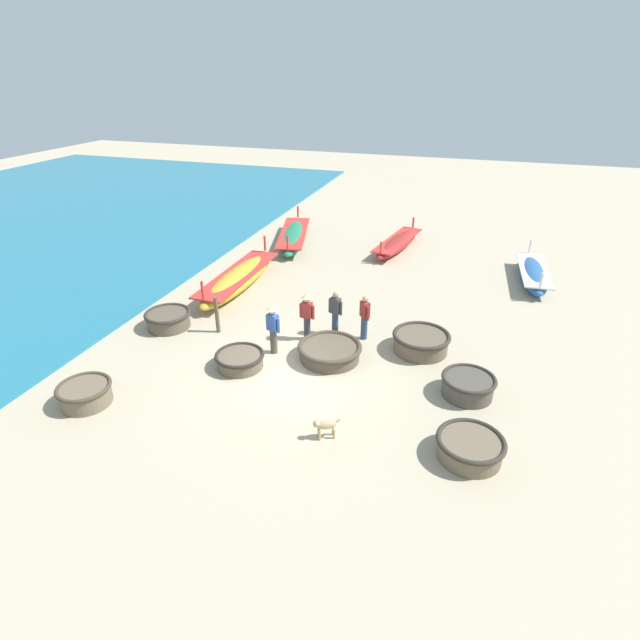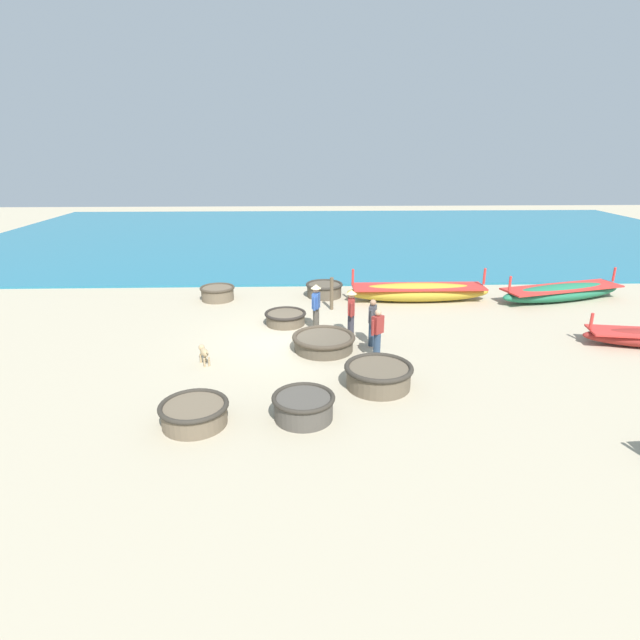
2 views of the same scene
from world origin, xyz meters
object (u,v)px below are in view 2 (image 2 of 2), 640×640
(long_boat_ochre_hull, at_px, (562,292))
(dog, at_px, (204,352))
(fisherman_standing_right, at_px, (316,304))
(mooring_post_mid_beach, at_px, (332,294))
(coracle_center, at_px, (217,293))
(coracle_beside_post, at_px, (194,413))
(coracle_nearest, at_px, (285,318))
(coracle_upturned, at_px, (378,375))
(fisherman_crouching, at_px, (377,332))
(long_boat_green_hull, at_px, (418,292))
(coracle_front_left, at_px, (303,406))
(fisherman_standing_left, at_px, (372,321))
(coracle_far_left, at_px, (324,289))
(coracle_tilted, at_px, (324,342))
(fisherman_hauling, at_px, (351,310))

(long_boat_ochre_hull, relative_size, dog, 9.39)
(long_boat_ochre_hull, height_order, dog, long_boat_ochre_hull)
(fisherman_standing_right, xyz_separation_m, mooring_post_mid_beach, (-2.37, 0.68, -0.30))
(coracle_center, bearing_deg, coracle_beside_post, 6.15)
(coracle_nearest, relative_size, coracle_upturned, 0.82)
(coracle_nearest, height_order, fisherman_crouching, fisherman_crouching)
(long_boat_ochre_hull, xyz_separation_m, long_boat_green_hull, (-0.11, -6.07, 0.04))
(long_boat_ochre_hull, bearing_deg, coracle_nearest, -77.11)
(coracle_front_left, height_order, fisherman_standing_left, fisherman_standing_left)
(fisherman_crouching, bearing_deg, coracle_upturned, -6.65)
(fisherman_standing_left, height_order, fisherman_standing_right, fisherman_standing_right)
(coracle_front_left, distance_m, fisherman_standing_left, 5.06)
(coracle_far_left, relative_size, fisherman_crouching, 1.02)
(coracle_far_left, height_order, fisherman_standing_right, fisherman_standing_right)
(mooring_post_mid_beach, bearing_deg, coracle_center, -107.16)
(coracle_front_left, bearing_deg, dog, -137.70)
(coracle_front_left, distance_m, coracle_beside_post, 2.55)
(coracle_beside_post, height_order, mooring_post_mid_beach, mooring_post_mid_beach)
(fisherman_standing_left, xyz_separation_m, fisherman_crouching, (1.01, 0.02, 0.00))
(coracle_center, relative_size, coracle_tilted, 0.72)
(coracle_beside_post, relative_size, mooring_post_mid_beach, 1.24)
(long_boat_ochre_hull, bearing_deg, dog, -66.22)
(coracle_front_left, bearing_deg, long_boat_ochre_hull, 130.66)
(coracle_far_left, relative_size, coracle_front_left, 1.06)
(coracle_far_left, distance_m, coracle_tilted, 6.02)
(mooring_post_mid_beach, bearing_deg, long_boat_ochre_hull, 95.44)
(fisherman_standing_right, bearing_deg, mooring_post_mid_beach, 164.06)
(fisherman_crouching, bearing_deg, coracle_far_left, -168.77)
(fisherman_standing_right, relative_size, fisherman_crouching, 1.06)
(coracle_far_left, bearing_deg, coracle_tilted, -2.48)
(dog, height_order, mooring_post_mid_beach, mooring_post_mid_beach)
(coracle_front_left, height_order, coracle_upturned, coracle_upturned)
(coracle_center, bearing_deg, coracle_tilted, 37.10)
(fisherman_hauling, distance_m, fisherman_crouching, 1.91)
(long_boat_green_hull, relative_size, fisherman_crouching, 3.80)
(fisherman_hauling, height_order, dog, fisherman_hauling)
(fisherman_hauling, height_order, fisherman_crouching, fisherman_hauling)
(coracle_tilted, height_order, mooring_post_mid_beach, mooring_post_mid_beach)
(long_boat_ochre_hull, relative_size, fisherman_standing_right, 3.51)
(coracle_nearest, distance_m, dog, 4.15)
(coracle_center, height_order, mooring_post_mid_beach, mooring_post_mid_beach)
(coracle_center, relative_size, fisherman_crouching, 0.93)
(coracle_beside_post, relative_size, coracle_upturned, 0.87)
(coracle_far_left, height_order, coracle_center, coracle_far_left)
(fisherman_standing_left, distance_m, fisherman_hauling, 1.01)
(coracle_nearest, xyz_separation_m, fisherman_standing_right, (0.66, 1.10, 0.70))
(fisherman_hauling, bearing_deg, fisherman_crouching, 19.42)
(fisherman_standing_right, bearing_deg, long_boat_ochre_hull, 107.55)
(long_boat_ochre_hull, xyz_separation_m, fisherman_hauling, (4.02, -9.26, 0.60))
(fisherman_hauling, xyz_separation_m, dog, (2.07, -4.56, -0.59))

